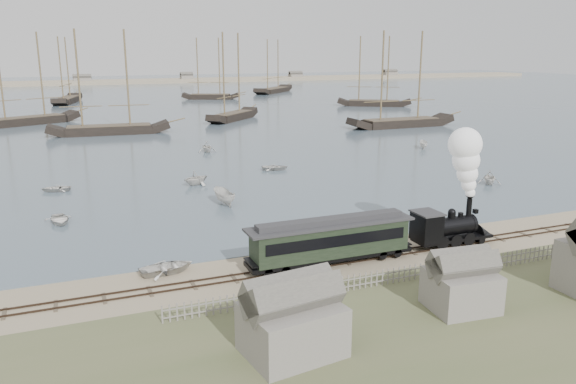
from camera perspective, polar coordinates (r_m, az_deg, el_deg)
name	(u,v)px	position (r m, az deg, el deg)	size (l,w,h in m)	color
ground	(345,252)	(46.43, 5.79, -6.06)	(600.00, 600.00, 0.00)	tan
harbor_water	(122,96)	(210.06, -16.47, 9.31)	(600.00, 336.00, 0.06)	#475866
rail_track	(357,260)	(44.78, 6.98, -6.82)	(120.00, 1.80, 0.16)	#32241B
picket_fence_west	(307,299)	(37.98, 1.90, -10.77)	(19.00, 0.10, 1.20)	slate
picket_fence_east	(532,262)	(48.00, 23.55, -6.54)	(15.00, 0.10, 1.20)	slate
shed_left	(292,353)	(31.87, 0.43, -16.02)	(5.00, 4.00, 4.10)	slate
shed_mid	(460,308)	(38.25, 17.03, -11.25)	(4.00, 3.50, 3.60)	slate
far_spit	(105,84)	(289.62, -18.13, 10.39)	(500.00, 20.00, 1.80)	tan
locomotive	(463,194)	(48.84, 17.34, -0.21)	(7.67, 2.86, 9.56)	black
passenger_coach	(331,239)	(43.07, 4.35, -4.77)	(13.31, 2.57, 3.23)	black
beached_dinghy	(167,267)	(42.88, -12.20, -7.49)	(4.00, 2.85, 0.83)	silver
rowboat_0	(59,219)	(57.59, -22.20, -2.59)	(3.48, 2.49, 0.72)	silver
rowboat_1	(196,178)	(69.12, -9.34, 1.44)	(3.38, 2.91, 1.78)	silver
rowboat_2	(224,197)	(60.06, -6.52, -0.50)	(4.14, 1.56, 1.60)	silver
rowboat_3	(275,167)	(76.91, -1.35, 2.53)	(3.62, 2.59, 0.75)	silver
rowboat_4	(489,177)	(72.87, 19.79, 1.41)	(3.24, 2.80, 1.71)	silver
rowboat_5	(423,145)	(96.40, 13.58, 4.69)	(3.26, 1.23, 1.26)	silver
rowboat_6	(56,188)	(70.65, -22.50, 0.35)	(3.30, 2.36, 0.68)	silver
rowboat_7	(207,147)	(91.20, -8.24, 4.57)	(3.37, 2.91, 1.77)	silver
schooner_1	(23,78)	(136.21, -25.31, 10.40)	(22.54, 5.20, 20.00)	black
schooner_2	(106,82)	(114.54, -18.03, 10.58)	(22.95, 5.30, 20.00)	black
schooner_3	(232,77)	(132.39, -5.70, 11.60)	(19.42, 4.48, 20.00)	black
schooner_4	(403,79)	(122.17, 11.62, 11.16)	(24.16, 5.58, 20.00)	black
schooner_5	(375,71)	(167.11, 8.85, 12.04)	(21.15, 4.88, 20.00)	black
schooner_7	(65,70)	(188.29, -21.75, 11.45)	(22.66, 5.23, 20.00)	black
schooner_8	(209,68)	(190.06, -7.98, 12.32)	(18.59, 4.29, 20.00)	black
schooner_9	(273,66)	(218.28, -1.49, 12.68)	(26.23, 6.05, 20.00)	black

